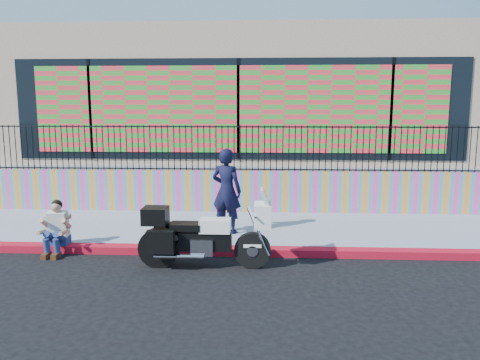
{
  "coord_description": "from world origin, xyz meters",
  "views": [
    {
      "loc": [
        0.74,
        -9.02,
        2.96
      ],
      "look_at": [
        0.2,
        1.2,
        1.33
      ],
      "focal_mm": 35.0,
      "sensor_mm": 36.0,
      "label": 1
    }
  ],
  "objects": [
    {
      "name": "ground",
      "position": [
        0.0,
        0.0,
        0.0
      ],
      "size": [
        90.0,
        90.0,
        0.0
      ],
      "primitive_type": "plane",
      "color": "black",
      "rests_on": "ground"
    },
    {
      "name": "red_curb",
      "position": [
        0.0,
        0.0,
        0.07
      ],
      "size": [
        16.0,
        0.3,
        0.15
      ],
      "primitive_type": "cube",
      "color": "maroon",
      "rests_on": "ground"
    },
    {
      "name": "sidewalk",
      "position": [
        0.0,
        1.65,
        0.07
      ],
      "size": [
        16.0,
        3.0,
        0.15
      ],
      "primitive_type": "cube",
      "color": "gray",
      "rests_on": "ground"
    },
    {
      "name": "mural_wall",
      "position": [
        0.0,
        3.25,
        0.7
      ],
      "size": [
        16.0,
        0.2,
        1.1
      ],
      "primitive_type": "cube",
      "color": "#F941A9",
      "rests_on": "sidewalk"
    },
    {
      "name": "metal_fence",
      "position": [
        0.0,
        3.25,
        1.85
      ],
      "size": [
        15.8,
        0.04,
        1.2
      ],
      "primitive_type": null,
      "color": "black",
      "rests_on": "mural_wall"
    },
    {
      "name": "elevated_platform",
      "position": [
        0.0,
        8.35,
        0.62
      ],
      "size": [
        16.0,
        10.0,
        1.25
      ],
      "primitive_type": "cube",
      "color": "gray",
      "rests_on": "ground"
    },
    {
      "name": "storefront_building",
      "position": [
        0.0,
        8.13,
        3.25
      ],
      "size": [
        14.0,
        8.06,
        4.0
      ],
      "color": "tan",
      "rests_on": "elevated_platform"
    },
    {
      "name": "police_motorcycle",
      "position": [
        -0.38,
        -0.76,
        0.63
      ],
      "size": [
        2.41,
        0.8,
        1.5
      ],
      "color": "black",
      "rests_on": "ground"
    },
    {
      "name": "police_officer",
      "position": [
        -0.09,
        1.12,
        1.09
      ],
      "size": [
        0.8,
        0.66,
        1.89
      ],
      "primitive_type": "imported",
      "rotation": [
        0.0,
        0.0,
        2.79
      ],
      "color": "black",
      "rests_on": "sidewalk"
    },
    {
      "name": "seated_man",
      "position": [
        -3.43,
        -0.17,
        0.45
      ],
      "size": [
        0.54,
        0.71,
        1.06
      ],
      "color": "navy",
      "rests_on": "ground"
    }
  ]
}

